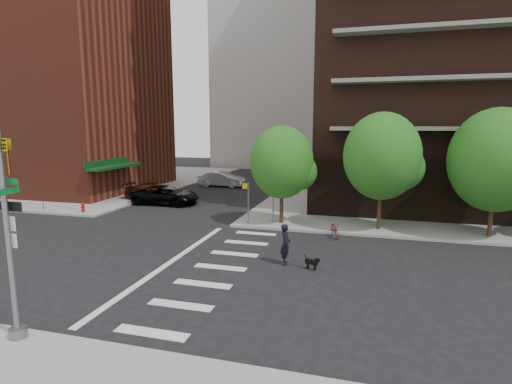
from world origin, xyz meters
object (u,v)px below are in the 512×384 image
fire_hydrant (83,207)px  parked_car_black (166,195)px  traffic_signal (11,254)px  dog_walker (286,244)px  parked_car_maroon (155,192)px  parked_car_silver (222,179)px  scooter (335,229)px

fire_hydrant → parked_car_black: size_ratio=0.13×
traffic_signal → dog_walker: bearing=54.7°
traffic_signal → parked_car_maroon: traffic_signal is taller
parked_car_silver → parked_car_maroon: bearing=163.5°
parked_car_black → scooter: (14.06, -6.25, -0.31)m
parked_car_black → dog_walker: (12.24, -11.50, 0.18)m
parked_car_black → scooter: parked_car_black is taller
traffic_signal → parked_car_maroon: bearing=109.8°
parked_car_maroon → parked_car_silver: (2.70, 9.13, 0.06)m
fire_hydrant → scooter: 18.09m
fire_hydrant → dog_walker: size_ratio=0.39×
scooter → traffic_signal: bearing=-137.7°
fire_hydrant → parked_car_silver: bearing=72.0°
traffic_signal → parked_car_black: (-6.05, 20.25, -1.94)m
parked_car_maroon → traffic_signal: bearing=-163.5°
parked_car_black → parked_car_maroon: size_ratio=1.07×
parked_car_maroon → parked_car_silver: size_ratio=1.05×
fire_hydrant → dog_walker: 17.50m
traffic_signal → fire_hydrant: (-10.03, 15.29, -2.15)m
parked_car_maroon → dog_walker: size_ratio=2.71×
parked_car_silver → dog_walker: size_ratio=2.59×
parked_car_maroon → parked_car_silver: parked_car_silver is taller
scooter → fire_hydrant: bearing=157.9°
parked_car_black → dog_walker: size_ratio=2.91×
traffic_signal → scooter: traffic_signal is taller
parked_car_black → dog_walker: bearing=-133.9°
traffic_signal → parked_car_silver: size_ratio=1.23×
parked_car_black → scooter: size_ratio=3.21×
fire_hydrant → parked_car_silver: 16.15m
fire_hydrant → parked_car_maroon: (2.30, 6.23, 0.19)m
traffic_signal → parked_car_maroon: (-7.73, 21.52, -1.95)m
parked_car_black → dog_walker: 16.80m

